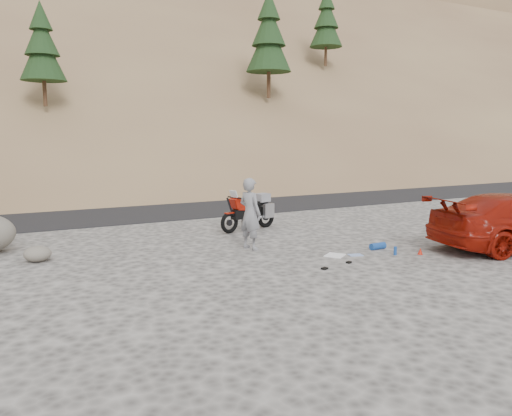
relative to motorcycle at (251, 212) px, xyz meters
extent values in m
plane|color=#464340|center=(-0.80, -2.92, -0.56)|extent=(140.00, 140.00, 0.00)
cube|color=black|center=(-0.80, 6.08, -0.56)|extent=(120.00, 7.00, 0.05)
cube|color=brown|center=(1.20, 27.08, 7.44)|extent=(110.00, 51.90, 46.72)
cube|color=brown|center=(1.20, 27.08, 7.74)|extent=(110.00, 43.28, 36.46)
cube|color=brown|center=(1.20, 47.08, 13.44)|extent=(120.00, 40.00, 30.00)
cylinder|color=#332112|center=(-4.80, 11.08, 4.34)|extent=(0.17, 0.17, 1.40)
cone|color=black|center=(-4.80, 11.08, 5.88)|extent=(2.00, 2.00, 2.25)
cone|color=black|center=(-4.80, 11.08, 6.74)|extent=(1.50, 1.50, 1.76)
cone|color=black|center=(-4.80, 11.08, 7.59)|extent=(1.00, 1.00, 1.26)
cylinder|color=#332112|center=(7.20, 12.08, 5.39)|extent=(0.22, 0.22, 1.82)
cone|color=black|center=(7.20, 12.08, 7.40)|extent=(2.60, 2.60, 2.92)
cone|color=black|center=(7.20, 12.08, 8.51)|extent=(1.95, 1.95, 2.28)
cone|color=black|center=(7.20, 12.08, 9.61)|extent=(1.30, 1.30, 1.64)
cylinder|color=#332112|center=(13.20, 15.08, 7.77)|extent=(0.18, 0.18, 1.54)
cone|color=black|center=(13.20, 15.08, 9.47)|extent=(2.20, 2.20, 2.48)
cone|color=black|center=(13.20, 15.08, 10.40)|extent=(1.65, 1.65, 1.93)
torus|color=black|center=(-0.84, -0.24, -0.23)|extent=(0.65, 0.29, 0.65)
cylinder|color=black|center=(-0.84, -0.24, -0.23)|extent=(0.20, 0.11, 0.20)
torus|color=black|center=(0.62, 0.18, -0.23)|extent=(0.70, 0.32, 0.69)
cylinder|color=black|center=(0.62, 0.18, -0.23)|extent=(0.23, 0.14, 0.22)
cylinder|color=black|center=(-0.76, -0.22, 0.13)|extent=(0.37, 0.16, 0.79)
cylinder|color=black|center=(-0.63, -0.18, 0.50)|extent=(0.21, 0.60, 0.04)
cube|color=black|center=(-0.13, -0.04, -0.02)|extent=(1.20, 0.55, 0.29)
cube|color=black|center=(-0.04, -0.01, -0.21)|extent=(0.51, 0.41, 0.27)
cube|color=maroon|center=(-0.35, -0.10, 0.23)|extent=(0.58, 0.43, 0.30)
cube|color=maroon|center=(-0.60, -0.17, 0.35)|extent=(0.38, 0.40, 0.35)
cube|color=silver|center=(-0.67, -0.19, 0.60)|extent=(0.19, 0.31, 0.25)
cube|color=black|center=(0.11, 0.03, 0.25)|extent=(0.58, 0.36, 0.12)
cube|color=black|center=(0.46, 0.14, 0.21)|extent=(0.38, 0.26, 0.10)
cube|color=#BABABF|center=(0.57, -0.10, 0.01)|extent=(0.41, 0.22, 0.44)
cube|color=#BABABF|center=(0.43, 0.39, 0.01)|extent=(0.41, 0.22, 0.44)
cube|color=gray|center=(0.48, 0.14, 0.41)|extent=(0.49, 0.43, 0.25)
cube|color=maroon|center=(-0.84, -0.24, 0.06)|extent=(0.32, 0.19, 0.04)
cylinder|color=black|center=(0.06, -0.16, -0.38)|extent=(0.08, 0.20, 0.36)
cylinder|color=#BABABF|center=(0.47, 0.00, -0.16)|extent=(0.45, 0.21, 0.13)
imported|color=gray|center=(-1.21, -2.36, -0.56)|extent=(0.64, 0.78, 1.84)
ellipsoid|color=#5D574F|center=(-6.17, -1.28, -0.37)|extent=(0.77, 0.74, 0.37)
cube|color=white|center=(0.30, -3.97, -0.55)|extent=(0.64, 0.62, 0.02)
cylinder|color=navy|center=(1.68, -3.92, -0.47)|extent=(0.44, 0.19, 0.18)
cylinder|color=navy|center=(1.65, -4.58, -0.45)|extent=(0.08, 0.08, 0.21)
cone|color=red|center=(2.24, -4.82, -0.47)|extent=(0.16, 0.16, 0.16)
cube|color=black|center=(-0.65, -4.88, -0.54)|extent=(0.17, 0.14, 0.04)
cube|color=black|center=(0.16, -4.70, -0.54)|extent=(0.15, 0.13, 0.04)
cube|color=#859CCE|center=(0.77, -4.16, -0.55)|extent=(0.39, 0.33, 0.01)
camera|label=1|loc=(-6.81, -13.61, 2.34)|focal=35.00mm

